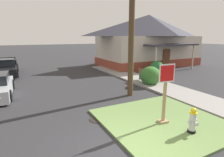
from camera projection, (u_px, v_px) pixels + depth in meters
ground_plane at (129, 157)px, 5.03m from camera, size 160.00×160.00×0.00m
grass_corner_patch at (161, 121)px, 7.16m from camera, size 4.46×4.51×0.08m
sidewalk_strip at (154, 84)px, 12.57m from camera, size 2.20×17.93×0.12m
fire_hydrant at (193, 121)px, 6.12m from camera, size 0.38×0.34×0.89m
stop_sign at (165, 96)px, 6.68m from camera, size 0.67×0.31×2.26m
manhole_cover at (98, 119)px, 7.35m from camera, size 0.70×0.70×0.02m
pickup_truck_black at (4, 68)px, 15.66m from camera, size 2.22×5.40×1.48m
street_bench at (146, 75)px, 13.11m from camera, size 0.41×1.43×0.85m
utility_pole at (132, 11)px, 9.38m from camera, size 1.87×0.31×8.78m
corner_house at (148, 40)px, 21.03m from camera, size 11.52×7.80×5.72m
shrub_near_porch at (157, 67)px, 16.74m from camera, size 1.18×1.18×1.13m
shrub_by_curb at (151, 76)px, 12.44m from camera, size 1.42×1.42×1.31m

